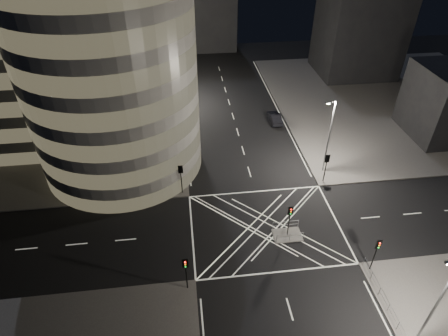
{
  "coord_description": "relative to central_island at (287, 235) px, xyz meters",
  "views": [
    {
      "loc": [
        -8.04,
        -27.97,
        29.6
      ],
      "look_at": [
        -3.68,
        7.26,
        3.0
      ],
      "focal_mm": 30.0,
      "sensor_mm": 36.0,
      "label": 1
    }
  ],
  "objects": [
    {
      "name": "street_lamp_left_far",
      "position": [
        -11.44,
        31.5,
        5.47
      ],
      "size": [
        1.25,
        0.25,
        10.0
      ],
      "color": "slate",
      "rests_on": "sidewalk_far_left"
    },
    {
      "name": "traffic_signal_island",
      "position": [
        0.0,
        0.0,
        2.84
      ],
      "size": [
        0.55,
        0.22,
        4.0
      ],
      "color": "black",
      "rests_on": "central_island"
    },
    {
      "name": "traffic_signal_nr",
      "position": [
        6.8,
        -5.3,
        2.84
      ],
      "size": [
        0.55,
        0.22,
        4.0
      ],
      "color": "black",
      "rests_on": "sidewalk_near_right"
    },
    {
      "name": "sedan",
      "position": [
        4.22,
        23.89,
        0.67
      ],
      "size": [
        1.63,
        4.52,
        1.48
      ],
      "primitive_type": "imported",
      "rotation": [
        0.0,
        0.0,
        3.16
      ],
      "color": "black",
      "rests_on": "ground"
    },
    {
      "name": "traffic_signal_fl",
      "position": [
        -10.8,
        8.3,
        2.84
      ],
      "size": [
        0.55,
        0.22,
        4.0
      ],
      "color": "black",
      "rests_on": "sidewalk_far_left"
    },
    {
      "name": "office_block_rear",
      "position": [
        -24.0,
        43.5,
        11.07
      ],
      "size": [
        24.0,
        16.0,
        22.0
      ],
      "primitive_type": "cube",
      "color": "gray",
      "rests_on": "sidewalk_far_left"
    },
    {
      "name": "tree_b",
      "position": [
        -12.5,
        16.5,
        5.09
      ],
      "size": [
        4.01,
        4.01,
        7.34
      ],
      "color": "black",
      "rests_on": "sidewalk_far_left"
    },
    {
      "name": "street_lamp_right_far",
      "position": [
        7.44,
        10.5,
        5.47
      ],
      "size": [
        1.25,
        0.25,
        10.0
      ],
      "color": "slate",
      "rests_on": "sidewalk_far_right"
    },
    {
      "name": "tree_d",
      "position": [
        -12.5,
        28.5,
        4.84
      ],
      "size": [
        5.49,
        5.49,
        7.92
      ],
      "color": "black",
      "rests_on": "sidewalk_far_left"
    },
    {
      "name": "building_right_far",
      "position": [
        24.0,
        41.5,
        7.58
      ],
      "size": [
        14.0,
        12.0,
        15.0
      ],
      "primitive_type": "cube",
      "color": "black",
      "rests_on": "sidewalk_far_right"
    },
    {
      "name": "railing_island_north",
      "position": [
        0.0,
        0.9,
        0.62
      ],
      "size": [
        2.8,
        0.06,
        1.1
      ],
      "primitive_type": "cube",
      "color": "slate",
      "rests_on": "central_island"
    },
    {
      "name": "railing_island_south",
      "position": [
        0.0,
        -0.9,
        0.62
      ],
      "size": [
        2.8,
        0.06,
        1.1
      ],
      "primitive_type": "cube",
      "color": "slate",
      "rests_on": "central_island"
    },
    {
      "name": "traffic_signal_nl",
      "position": [
        -10.8,
        -5.3,
        2.84
      ],
      "size": [
        0.55,
        0.22,
        4.0
      ],
      "color": "black",
      "rests_on": "sidewalk_near_left"
    },
    {
      "name": "sidewalk_far_left",
      "position": [
        -31.0,
        28.5,
        0.0
      ],
      "size": [
        42.0,
        42.0,
        0.15
      ],
      "primitive_type": "cube",
      "color": "#504E4B",
      "rests_on": "ground"
    },
    {
      "name": "tree_c",
      "position": [
        -12.5,
        22.5,
        4.93
      ],
      "size": [
        4.25,
        4.25,
        7.31
      ],
      "color": "black",
      "rests_on": "sidewalk_far_left"
    },
    {
      "name": "tree_a",
      "position": [
        -12.5,
        10.5,
        4.56
      ],
      "size": [
        3.86,
        3.86,
        6.73
      ],
      "color": "black",
      "rests_on": "sidewalk_far_left"
    },
    {
      "name": "building_far_end",
      "position": [
        -6.0,
        59.5,
        8.93
      ],
      "size": [
        18.0,
        8.0,
        18.0
      ],
      "primitive_type": "cube",
      "color": "black",
      "rests_on": "ground"
    },
    {
      "name": "railing_near_right",
      "position": [
        6.3,
        -10.65,
        0.62
      ],
      "size": [
        0.06,
        11.7,
        1.1
      ],
      "primitive_type": "cube",
      "color": "slate",
      "rests_on": "sidewalk_near_right"
    },
    {
      "name": "ground",
      "position": [
        -2.0,
        1.5,
        -0.07
      ],
      "size": [
        120.0,
        120.0,
        0.0
      ],
      "primitive_type": "plane",
      "color": "black",
      "rests_on": "ground"
    },
    {
      "name": "office_tower_curved",
      "position": [
        -22.74,
        20.24,
        12.58
      ],
      "size": [
        30.0,
        29.0,
        27.2
      ],
      "color": "gray",
      "rests_on": "sidewalk_far_left"
    },
    {
      "name": "sidewalk_far_right",
      "position": [
        27.0,
        28.5,
        0.0
      ],
      "size": [
        42.0,
        42.0,
        0.15
      ],
      "primitive_type": "cube",
      "color": "#504E4B",
      "rests_on": "ground"
    },
    {
      "name": "traffic_signal_fr",
      "position": [
        6.8,
        8.3,
        2.84
      ],
      "size": [
        0.55,
        0.22,
        4.0
      ],
      "color": "black",
      "rests_on": "sidewalk_far_right"
    },
    {
      "name": "tree_e",
      "position": [
        -12.5,
        34.5,
        4.05
      ],
      "size": [
        4.0,
        4.0,
        6.28
      ],
      "color": "black",
      "rests_on": "sidewalk_far_left"
    },
    {
      "name": "central_island",
      "position": [
        0.0,
        0.0,
        0.0
      ],
      "size": [
        3.0,
        2.0,
        0.15
      ],
      "primitive_type": "cube",
      "color": "slate",
      "rests_on": "ground"
    },
    {
      "name": "street_lamp_left_near",
      "position": [
        -11.44,
        13.5,
        5.47
      ],
      "size": [
        1.25,
        0.25,
        10.0
      ],
      "color": "slate",
      "rests_on": "sidewalk_far_left"
    },
    {
      "name": "street_lamp_right_near",
      "position": [
        7.44,
        -12.5,
        5.47
      ],
      "size": [
        1.25,
        0.25,
        10.0
      ],
      "color": "slate",
      "rests_on": "sidewalk_near_right"
    }
  ]
}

